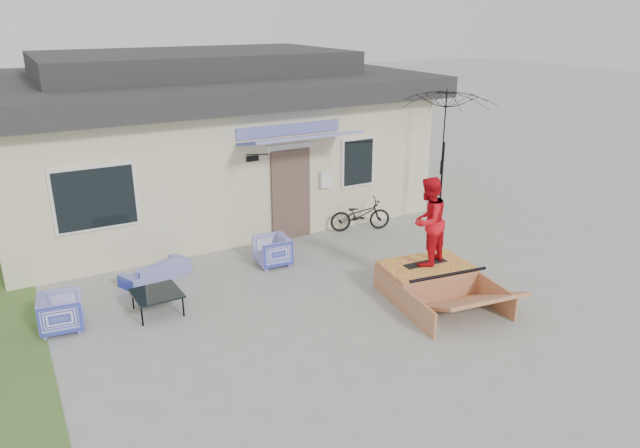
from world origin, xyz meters
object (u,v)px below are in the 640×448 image
coffee_table (158,302)px  skater (428,220)px  loveseat (155,267)px  skateboard (425,263)px  skate_ramp (426,278)px  bicycle (360,211)px  armchair_right (272,249)px  armchair_left (61,311)px  patio_umbrella (443,157)px

coffee_table → skater: 5.06m
loveseat → skateboard: size_ratio=1.60×
skate_ramp → skater: skater is taller
coffee_table → skater: size_ratio=0.47×
bicycle → coffee_table: bearing=125.6°
loveseat → skateboard: skateboard is taller
armchair_right → armchair_left: bearing=-75.9°
armchair_left → patio_umbrella: patio_umbrella is taller
coffee_table → patio_umbrella: bearing=8.8°
bicycle → skateboard: bicycle is taller
skater → coffee_table: bearing=-42.0°
armchair_left → coffee_table: 1.55m
armchair_left → bicycle: bearing=-69.6°
armchair_left → loveseat: bearing=-49.7°
coffee_table → skateboard: skateboard is taller
coffee_table → bicycle: size_ratio=0.53×
patio_umbrella → bicycle: bearing=159.3°
armchair_left → armchair_right: armchair_left is taller
armchair_left → armchair_right: (4.18, 0.76, -0.01)m
patio_umbrella → skateboard: bearing=-133.8°
armchair_left → skateboard: bearing=-98.4°
skate_ramp → loveseat: bearing=152.5°
patio_umbrella → armchair_right: bearing=-177.7°
armchair_right → bicycle: size_ratio=0.46×
skateboard → skate_ramp: bearing=-94.2°
armchair_right → skate_ramp: bearing=42.4°
loveseat → skater: skater is taller
armchair_left → skate_ramp: bearing=-98.9°
loveseat → armchair_left: size_ratio=2.00×
loveseat → skate_ramp: bearing=122.7°
coffee_table → skate_ramp: bearing=-18.9°
loveseat → patio_umbrella: 7.06m
loveseat → patio_umbrella: size_ratio=0.49×
armchair_right → skateboard: (2.03, -2.48, 0.22)m
coffee_table → bicycle: 5.67m
bicycle → patio_umbrella: 2.36m
loveseat → armchair_right: size_ratio=2.03×
coffee_table → loveseat: bearing=77.4°
armchair_left → skater: skater is taller
armchair_right → patio_umbrella: 4.79m
patio_umbrella → skateboard: (-2.55, -2.66, -1.19)m
coffee_table → skateboard: size_ratio=0.91×
bicycle → skater: skater is taller
armchair_left → skateboard: size_ratio=0.80×
coffee_table → skateboard: bearing=-18.3°
armchair_left → skateboard: (6.20, -1.72, 0.22)m
patio_umbrella → coffee_table: bearing=-171.2°
armchair_right → skateboard: size_ratio=0.79×
patio_umbrella → loveseat: bearing=177.8°
loveseat → skate_ramp: size_ratio=0.65×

